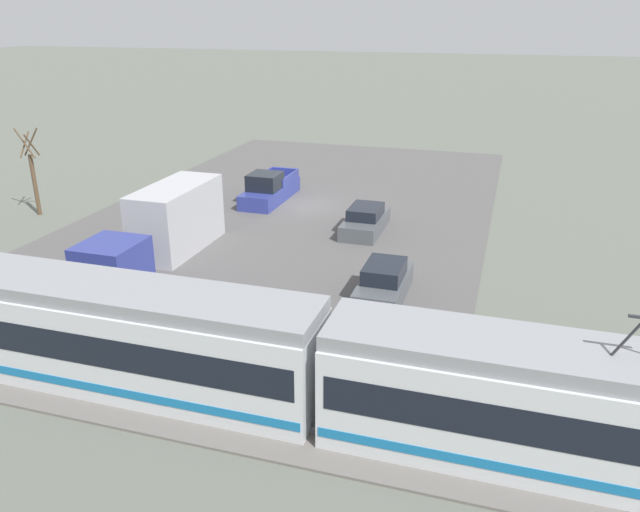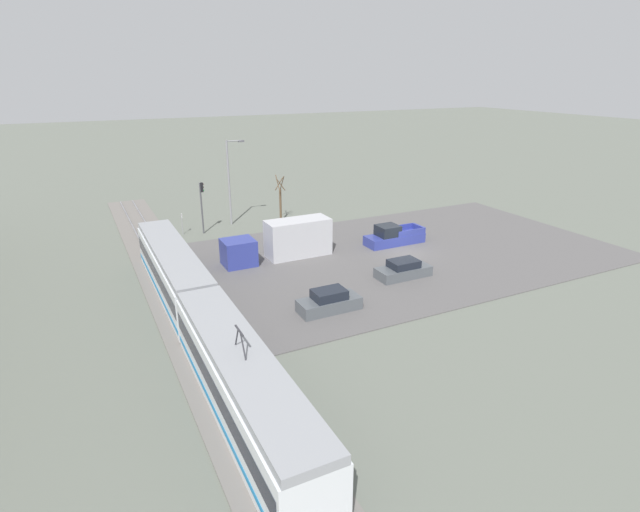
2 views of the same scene
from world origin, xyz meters
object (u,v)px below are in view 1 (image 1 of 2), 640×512
at_px(pickup_truck, 269,189).
at_px(street_tree, 34,176).
at_px(light_rail_tram, 324,370).
at_px(box_truck, 163,228).
at_px(sedan_car_0, 365,221).
at_px(sedan_car_1, 384,284).

distance_m(pickup_truck, street_tree, 13.85).
relative_size(light_rail_tram, street_tree, 6.19).
xyz_separation_m(light_rail_tram, box_truck, (11.14, -10.08, -0.14)).
bearing_deg(street_tree, sedan_car_0, -172.30).
bearing_deg(sedan_car_0, pickup_truck, 151.02).
height_order(pickup_truck, street_tree, street_tree).
bearing_deg(pickup_truck, sedan_car_0, 151.02).
relative_size(sedan_car_0, sedan_car_1, 1.03).
bearing_deg(pickup_truck, sedan_car_1, 129.39).
xyz_separation_m(light_rail_tram, sedan_car_0, (2.77, -16.82, -1.07)).
height_order(box_truck, pickup_truck, box_truck).
xyz_separation_m(box_truck, pickup_truck, (-1.19, -10.70, -0.78)).
xyz_separation_m(sedan_car_1, street_tree, (21.97, -5.46, 1.63)).
relative_size(box_truck, sedan_car_1, 2.23).
distance_m(light_rail_tram, street_tree, 26.22).
height_order(light_rail_tram, sedan_car_1, light_rail_tram).
bearing_deg(sedan_car_1, box_truck, 173.14).
relative_size(pickup_truck, street_tree, 1.13).
bearing_deg(light_rail_tram, box_truck, -42.16).
height_order(light_rail_tram, pickup_truck, light_rail_tram).
height_order(light_rail_tram, box_truck, light_rail_tram).
distance_m(light_rail_tram, sedan_car_0, 17.08).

